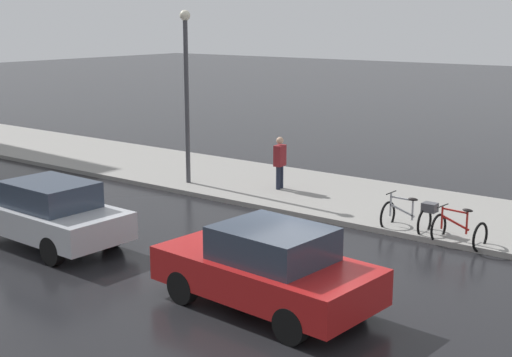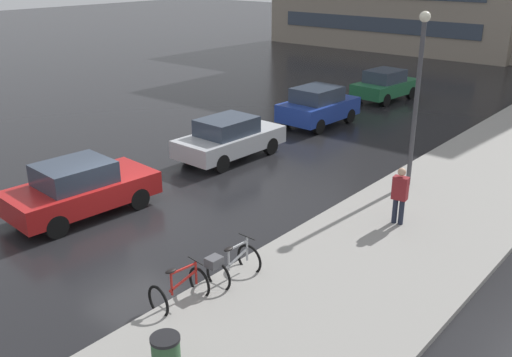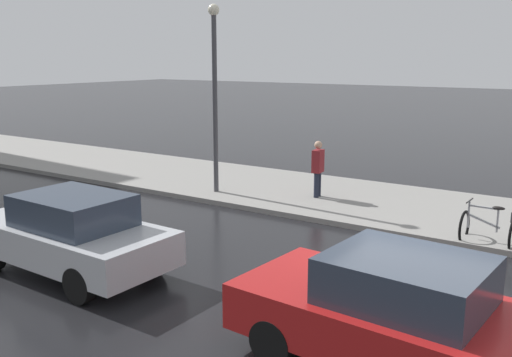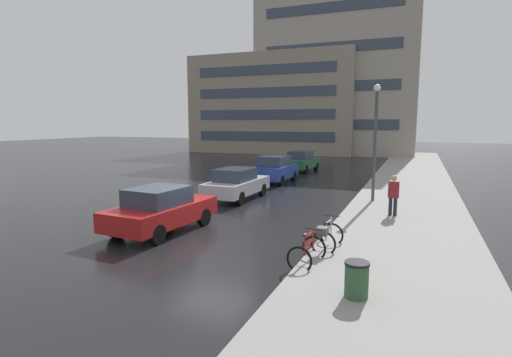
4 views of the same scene
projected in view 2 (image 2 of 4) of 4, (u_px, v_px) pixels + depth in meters
ground_plane at (134, 227)px, 15.59m from camera, size 140.00×140.00×0.00m
sidewalk_kerb at (484, 175)px, 19.12m from camera, size 4.80×60.00×0.14m
bicycle_nearest at (179, 290)px, 11.91m from camera, size 0.82×1.19×0.95m
bicycle_second at (230, 265)px, 12.68m from camera, size 0.77×1.34×0.99m
car_red at (80, 188)px, 16.13m from camera, size 2.25×4.30×1.57m
car_silver at (229, 138)px, 20.70m from camera, size 1.96×4.27×1.54m
car_blue at (318, 106)px, 24.89m from camera, size 2.07×3.79×1.69m
car_green at (385, 85)px, 29.32m from camera, size 2.17×3.96×1.58m
pedestrian at (400, 195)px, 15.19m from camera, size 0.43×0.29×1.74m
streetlamp at (418, 87)px, 17.00m from camera, size 0.32×0.32×5.47m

